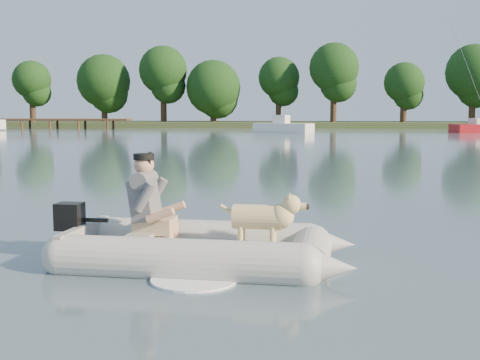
# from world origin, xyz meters

# --- Properties ---
(water) EXTENTS (160.00, 160.00, 0.00)m
(water) POSITION_xyz_m (0.00, 0.00, 0.00)
(water) COLOR slate
(water) RESTS_ON ground
(shore_bank) EXTENTS (160.00, 12.00, 0.70)m
(shore_bank) POSITION_xyz_m (0.00, 62.00, 0.25)
(shore_bank) COLOR #47512D
(shore_bank) RESTS_ON water
(dock) EXTENTS (18.00, 2.00, 1.04)m
(dock) POSITION_xyz_m (-26.00, 52.00, 0.52)
(dock) COLOR #4C331E
(dock) RESTS_ON water
(treeline) EXTENTS (93.14, 7.35, 9.27)m
(treeline) POSITION_xyz_m (8.44, 61.06, 5.33)
(treeline) COLOR #332316
(treeline) RESTS_ON shore_bank
(dinghy) EXTENTS (4.62, 3.08, 1.38)m
(dinghy) POSITION_xyz_m (-0.24, -0.46, 0.59)
(dinghy) COLOR #A5A5A0
(dinghy) RESTS_ON water
(man) EXTENTS (0.76, 0.66, 1.08)m
(man) POSITION_xyz_m (-0.93, -0.37, 0.78)
(man) COLOR #5A5A5F
(man) RESTS_ON dinghy
(dog) EXTENTS (0.95, 0.38, 0.62)m
(dog) POSITION_xyz_m (0.41, -0.44, 0.52)
(dog) COLOR tan
(dog) RESTS_ON dinghy
(outboard_motor) EXTENTS (0.43, 0.31, 0.79)m
(outboard_motor) POSITION_xyz_m (-1.90, -0.37, 0.31)
(outboard_motor) COLOR black
(outboard_motor) RESTS_ON dinghy
(motorboat) EXTENTS (5.46, 3.92, 2.16)m
(motorboat) POSITION_xyz_m (-1.12, 43.62, 0.98)
(motorboat) COLOR white
(motorboat) RESTS_ON water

